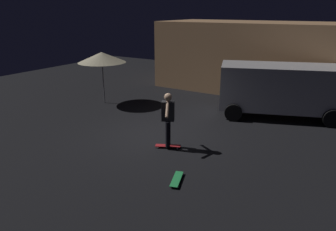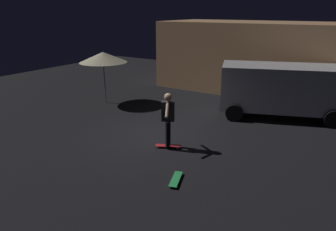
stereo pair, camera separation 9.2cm
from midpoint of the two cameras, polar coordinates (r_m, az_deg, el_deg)
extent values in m
plane|color=black|center=(10.77, -1.96, -3.60)|extent=(28.00, 28.00, 0.00)
cube|color=#AD7F56|center=(17.31, 16.02, 10.16)|extent=(9.81, 4.32, 3.47)
cube|color=#B2B2B7|center=(13.16, 20.01, 4.80)|extent=(4.97, 3.37, 1.70)
cylinder|color=black|center=(14.64, 25.97, 1.90)|extent=(0.70, 0.43, 0.66)
cylinder|color=black|center=(12.81, 27.87, -0.59)|extent=(0.70, 0.43, 0.66)
cylinder|color=black|center=(14.20, 12.16, 2.92)|extent=(0.70, 0.43, 0.66)
cylinder|color=black|center=(12.30, 12.05, 0.49)|extent=(0.70, 0.43, 0.66)
cylinder|color=slate|center=(14.53, -11.20, 6.47)|extent=(0.05, 0.05, 2.20)
cone|color=beige|center=(14.37, -11.45, 10.28)|extent=(2.10, 2.10, 0.45)
cube|color=#AD1E23|center=(9.82, 0.27, -5.48)|extent=(0.78, 0.54, 0.02)
sphere|color=silver|center=(9.89, 2.05, -5.53)|extent=(0.05, 0.05, 0.05)
sphere|color=silver|center=(9.73, 2.00, -5.93)|extent=(0.05, 0.05, 0.05)
sphere|color=silver|center=(9.93, -1.42, -5.40)|extent=(0.05, 0.05, 0.05)
sphere|color=silver|center=(9.78, -1.53, -5.80)|extent=(0.05, 0.05, 0.05)
cube|color=green|center=(8.01, 1.75, -11.40)|extent=(0.44, 0.80, 0.02)
sphere|color=silver|center=(7.76, 1.90, -12.77)|extent=(0.05, 0.05, 0.05)
sphere|color=silver|center=(7.79, 0.65, -12.62)|extent=(0.05, 0.05, 0.05)
sphere|color=silver|center=(8.27, 2.77, -10.66)|extent=(0.05, 0.05, 0.05)
sphere|color=silver|center=(8.30, 1.60, -10.53)|extent=(0.05, 0.05, 0.05)
cylinder|color=black|center=(9.75, 0.33, -2.97)|extent=(0.14, 0.14, 0.82)
cylinder|color=black|center=(9.55, 0.22, -3.45)|extent=(0.14, 0.14, 0.82)
cube|color=#262628|center=(9.41, 0.28, 0.81)|extent=(0.44, 0.37, 0.60)
sphere|color=tan|center=(9.29, 0.29, 3.36)|extent=(0.23, 0.23, 0.23)
cylinder|color=tan|center=(9.58, 0.39, 2.06)|extent=(0.33, 0.52, 0.46)
cylinder|color=tan|center=(9.16, 0.17, 1.28)|extent=(0.33, 0.52, 0.46)
camera|label=1|loc=(0.05, -89.72, 0.09)|focal=33.79mm
camera|label=2|loc=(0.05, 90.28, -0.09)|focal=33.79mm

